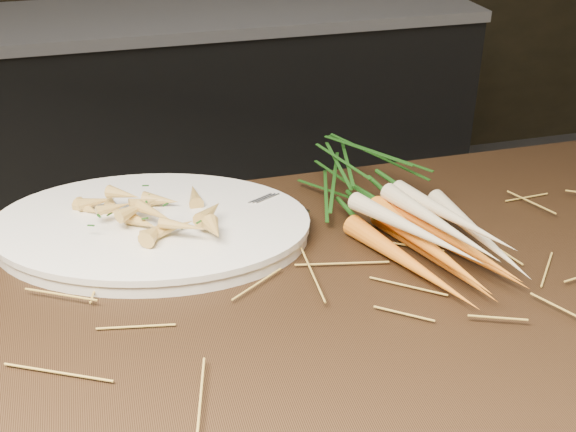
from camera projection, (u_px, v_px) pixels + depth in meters
name	position (u px, v px, depth m)	size (l,w,h in m)	color
back_counter	(233.00, 114.00, 2.86)	(1.82, 0.62, 0.84)	black
straw_bedding	(279.00, 289.00, 0.98)	(1.40, 0.60, 0.02)	#A57F2B
root_veg_bunch	(382.00, 202.00, 1.12)	(0.27, 0.50, 0.09)	orange
serving_platter	(152.00, 231.00, 1.10)	(0.48, 0.32, 0.03)	white
roasted_veg_heap	(149.00, 208.00, 1.08)	(0.23, 0.17, 0.05)	#C19141
serving_fork	(262.00, 229.00, 1.08)	(0.02, 0.18, 0.00)	silver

